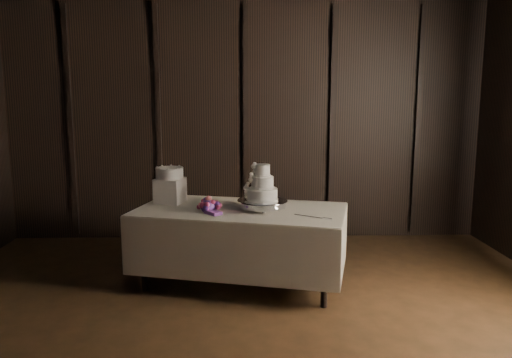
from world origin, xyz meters
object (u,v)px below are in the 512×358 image
at_px(cake_stand, 262,205).
at_px(display_table, 241,243).
at_px(bouquet, 208,205).
at_px(box_pedestal, 170,191).
at_px(wedding_cake, 260,186).
at_px(small_cake, 170,173).

bearing_deg(cake_stand, display_table, 170.44).
height_order(bouquet, box_pedestal, box_pedestal).
distance_m(display_table, bouquet, 0.51).
xyz_separation_m(wedding_cake, small_cake, (-0.90, 0.35, 0.08)).
bearing_deg(cake_stand, small_cake, 160.13).
bearing_deg(cake_stand, wedding_cake, -150.26).
height_order(display_table, cake_stand, cake_stand).
bearing_deg(cake_stand, bouquet, -172.72).
distance_m(display_table, wedding_cake, 0.60).
bearing_deg(wedding_cake, display_table, 170.06).
xyz_separation_m(display_table, wedding_cake, (0.18, -0.05, 0.57)).
relative_size(box_pedestal, small_cake, 0.94).
height_order(cake_stand, box_pedestal, box_pedestal).
xyz_separation_m(wedding_cake, box_pedestal, (-0.90, 0.35, -0.10)).
xyz_separation_m(box_pedestal, small_cake, (0.00, 0.00, 0.18)).
distance_m(wedding_cake, bouquet, 0.52).
distance_m(cake_stand, bouquet, 0.52).
xyz_separation_m(display_table, box_pedestal, (-0.72, 0.30, 0.47)).
height_order(box_pedestal, small_cake, small_cake).
height_order(wedding_cake, box_pedestal, wedding_cake).
bearing_deg(box_pedestal, cake_stand, -19.87).
xyz_separation_m(cake_stand, wedding_cake, (-0.03, -0.01, 0.18)).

